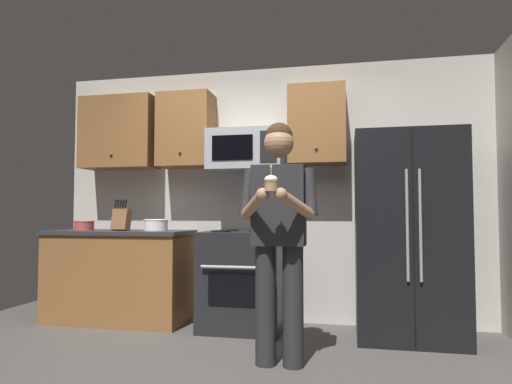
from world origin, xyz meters
name	(u,v)px	position (x,y,z in m)	size (l,w,h in m)	color
ground_plane	(217,384)	(0.00, 0.00, 0.00)	(6.00, 6.00, 0.00)	#474442
wall_back	(266,193)	(0.00, 1.75, 1.30)	(4.40, 0.10, 2.60)	beige
oven_range	(243,280)	(-0.15, 1.36, 0.46)	(0.76, 0.70, 0.93)	black
microwave	(246,150)	(-0.15, 1.48, 1.72)	(0.74, 0.41, 0.40)	#9EA0A5
refrigerator	(408,235)	(1.35, 1.32, 0.90)	(0.90, 0.75, 1.80)	black
cabinet_row_upper	(193,130)	(-0.72, 1.53, 1.95)	(2.78, 0.36, 0.76)	brown
counter_left	(119,275)	(-1.45, 1.38, 0.46)	(1.44, 0.66, 0.92)	brown
knife_block	(121,219)	(-1.41, 1.33, 1.04)	(0.16, 0.15, 0.32)	brown
bowl_large_white	(156,225)	(-1.07, 1.41, 0.98)	(0.25, 0.25, 0.11)	white
bowl_small_colored	(84,225)	(-1.85, 1.37, 0.97)	(0.21, 0.21, 0.10)	#B24C3F
person	(279,227)	(0.34, 0.40, 1.00)	(0.60, 0.48, 1.76)	#262628
cupcake	(271,183)	(0.34, 0.07, 1.29)	(0.09, 0.09, 0.17)	#A87F56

